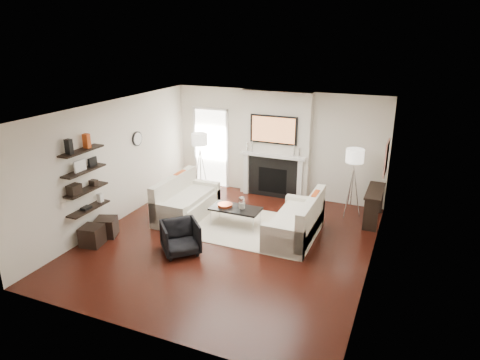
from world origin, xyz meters
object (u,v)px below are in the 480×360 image
at_px(coffee_table, 236,209).
at_px(ottoman_near, 106,227).
at_px(loveseat_right_base, 294,228).
at_px(lamp_right_shade, 355,156).
at_px(loveseat_left_base, 187,208).
at_px(armchair, 180,236).
at_px(lamp_left_shade, 200,139).

xyz_separation_m(coffee_table, ottoman_near, (-2.29, -1.52, -0.20)).
relative_size(loveseat_right_base, lamp_right_shade, 4.50).
xyz_separation_m(loveseat_right_base, ottoman_near, (-3.64, -1.44, -0.01)).
bearing_deg(loveseat_left_base, coffee_table, -1.35).
height_order(coffee_table, armchair, armchair).
bearing_deg(loveseat_right_base, lamp_right_shade, 61.11).
distance_m(loveseat_right_base, coffee_table, 1.37).
distance_m(loveseat_right_base, lamp_right_shade, 2.21).
xyz_separation_m(coffee_table, lamp_right_shade, (2.23, 1.52, 1.05)).
distance_m(lamp_left_shade, lamp_right_shade, 3.90).
height_order(coffee_table, lamp_right_shade, lamp_right_shade).
xyz_separation_m(loveseat_left_base, ottoman_near, (-1.05, -1.55, -0.01)).
distance_m(armchair, lamp_right_shade, 4.24).
height_order(loveseat_left_base, lamp_right_shade, lamp_right_shade).
height_order(loveseat_left_base, armchair, armchair).
height_order(loveseat_right_base, coffee_table, same).
relative_size(loveseat_left_base, lamp_right_shade, 4.50).
xyz_separation_m(coffee_table, armchair, (-0.49, -1.53, -0.05)).
bearing_deg(lamp_left_shade, coffee_table, -42.62).
height_order(coffee_table, ottoman_near, coffee_table).
bearing_deg(loveseat_right_base, armchair, -141.71).
bearing_deg(lamp_left_shade, armchair, -68.99).
height_order(loveseat_right_base, lamp_left_shade, lamp_left_shade).
distance_m(loveseat_left_base, armchair, 1.73).
relative_size(lamp_left_shade, lamp_right_shade, 1.00).
distance_m(coffee_table, lamp_right_shade, 2.90).
relative_size(coffee_table, ottoman_near, 2.75).
bearing_deg(lamp_left_shade, loveseat_right_base, -28.01).
bearing_deg(loveseat_left_base, lamp_right_shade, 23.32).
distance_m(armchair, ottoman_near, 1.80).
bearing_deg(lamp_right_shade, loveseat_left_base, -156.68).
bearing_deg(ottoman_near, loveseat_left_base, 55.76).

